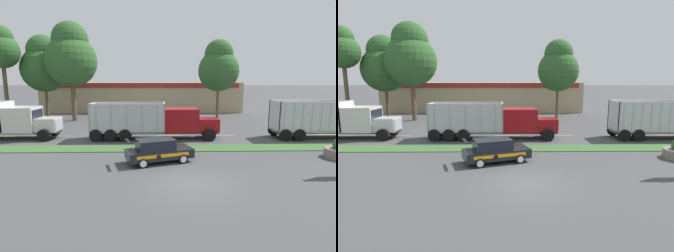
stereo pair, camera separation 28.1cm
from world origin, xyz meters
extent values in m
plane|color=#474749|center=(0.00, 0.00, 0.00)|extent=(600.00, 600.00, 0.00)
cube|color=#3D6633|center=(0.00, 7.26, 0.03)|extent=(120.00, 2.16, 0.06)
cube|color=yellow|center=(-17.00, 12.34, 0.00)|extent=(2.40, 0.14, 0.01)
cube|color=yellow|center=(-11.60, 12.34, 0.00)|extent=(2.40, 0.14, 0.01)
cube|color=yellow|center=(-6.20, 12.34, 0.00)|extent=(2.40, 0.14, 0.01)
cube|color=yellow|center=(-0.80, 12.34, 0.00)|extent=(2.40, 0.14, 0.01)
cube|color=yellow|center=(4.60, 12.34, 0.00)|extent=(2.40, 0.14, 0.01)
cube|color=yellow|center=(10.00, 12.34, 0.00)|extent=(2.40, 0.14, 0.01)
cube|color=yellow|center=(15.40, 12.34, 0.00)|extent=(2.40, 0.14, 0.01)
cube|color=black|center=(-16.88, 11.28, 0.63)|extent=(11.47, 1.38, 0.18)
cube|color=silver|center=(-12.10, 11.28, 1.35)|extent=(1.90, 2.05, 1.25)
cube|color=#B7B7BC|center=(-11.12, 11.28, 1.35)|extent=(0.06, 1.75, 1.06)
cube|color=silver|center=(-14.40, 11.28, 1.86)|extent=(2.70, 2.50, 2.28)
cube|color=black|center=(-13.03, 11.28, 2.26)|extent=(0.04, 2.13, 1.02)
cylinder|color=silver|center=(-15.85, 10.46, 2.75)|extent=(0.14, 0.14, 1.77)
cube|color=silver|center=(-15.83, 11.28, 2.15)|extent=(0.16, 2.50, 2.73)
cylinder|color=black|center=(-12.10, 10.05, 0.54)|extent=(1.09, 0.30, 1.09)
cylinder|color=black|center=(-12.10, 12.51, 0.54)|extent=(1.09, 0.30, 1.09)
cube|color=black|center=(-2.08, 10.96, 0.65)|extent=(11.78, 1.30, 0.18)
cube|color=maroon|center=(2.85, 10.96, 1.32)|extent=(1.93, 1.94, 1.17)
cube|color=#B7B7BC|center=(3.84, 10.96, 1.32)|extent=(0.06, 1.66, 0.99)
cube|color=maroon|center=(0.35, 10.96, 1.80)|extent=(3.08, 2.37, 2.12)
cube|color=black|center=(1.90, 10.96, 2.17)|extent=(0.04, 2.01, 0.95)
cylinder|color=silver|center=(-1.29, 10.19, 2.52)|extent=(0.14, 0.14, 1.44)
cube|color=#B7B7BC|center=(-4.58, 10.96, 0.80)|extent=(6.77, 2.37, 0.12)
cube|color=#B7B7BC|center=(-1.27, 10.96, 2.09)|extent=(0.16, 2.37, 2.59)
cube|color=#B7B7BC|center=(-7.89, 10.96, 2.09)|extent=(0.16, 2.37, 2.59)
cube|color=#B7B7BC|center=(-4.58, 9.86, 2.09)|extent=(6.77, 0.16, 2.59)
cube|color=#B7B7BC|center=(-4.58, 12.06, 2.09)|extent=(6.77, 0.16, 2.59)
cube|color=#A3A3A8|center=(-7.29, 9.76, 2.09)|extent=(0.10, 0.04, 2.46)
cube|color=#A3A3A8|center=(-5.93, 9.76, 2.09)|extent=(0.10, 0.04, 2.46)
cube|color=#A3A3A8|center=(-4.58, 9.76, 2.09)|extent=(0.10, 0.04, 2.46)
cube|color=#A3A3A8|center=(-3.22, 9.76, 2.09)|extent=(0.10, 0.04, 2.46)
cube|color=#A3A3A8|center=(-1.87, 9.76, 2.09)|extent=(0.10, 0.04, 2.46)
cylinder|color=black|center=(2.85, 9.80, 0.56)|extent=(1.12, 0.30, 1.12)
cylinder|color=black|center=(2.85, 12.12, 0.56)|extent=(1.12, 0.30, 1.12)
cylinder|color=black|center=(-7.37, 9.80, 0.56)|extent=(1.12, 0.30, 1.12)
cylinder|color=black|center=(-7.37, 12.12, 0.56)|extent=(1.12, 0.30, 1.12)
cylinder|color=black|center=(-6.07, 9.80, 0.56)|extent=(1.12, 0.30, 1.12)
cylinder|color=black|center=(-6.07, 12.12, 0.56)|extent=(1.12, 0.30, 1.12)
cylinder|color=black|center=(-4.77, 9.80, 0.56)|extent=(1.12, 0.30, 1.12)
cylinder|color=black|center=(-4.77, 12.12, 0.56)|extent=(1.12, 0.30, 1.12)
cube|color=silver|center=(12.41, 10.88, 0.79)|extent=(6.62, 2.54, 0.12)
cube|color=silver|center=(9.18, 10.88, 2.18)|extent=(0.16, 2.54, 2.79)
cube|color=silver|center=(12.41, 9.69, 2.18)|extent=(6.62, 0.16, 2.79)
cube|color=silver|center=(12.41, 12.07, 2.18)|extent=(6.62, 0.16, 2.79)
cube|color=#B2B2B7|center=(9.52, 9.59, 2.18)|extent=(0.10, 0.04, 2.65)
cube|color=#B2B2B7|center=(10.34, 9.59, 2.18)|extent=(0.10, 0.04, 2.65)
cube|color=#B2B2B7|center=(11.17, 9.59, 2.18)|extent=(0.10, 0.04, 2.65)
cube|color=#B2B2B7|center=(12.00, 9.59, 2.18)|extent=(0.10, 0.04, 2.65)
cube|color=#B2B2B7|center=(12.83, 9.59, 2.18)|extent=(0.10, 0.04, 2.65)
cube|color=#B2B2B7|center=(13.65, 9.59, 2.18)|extent=(0.10, 0.04, 2.65)
cylinder|color=black|center=(9.70, 9.63, 0.55)|extent=(1.09, 0.30, 1.09)
cylinder|color=black|center=(9.70, 12.13, 0.55)|extent=(1.09, 0.30, 1.09)
cylinder|color=black|center=(10.98, 9.63, 0.55)|extent=(1.09, 0.30, 1.09)
cylinder|color=black|center=(10.98, 12.13, 0.55)|extent=(1.09, 0.30, 1.09)
cube|color=black|center=(-1.65, 3.75, 0.60)|extent=(4.72, 3.09, 0.60)
cube|color=black|center=(-1.90, 3.67, 1.23)|extent=(2.79, 2.26, 0.65)
cube|color=black|center=(-1.90, 3.67, 1.57)|extent=(2.79, 2.26, 0.04)
cube|color=black|center=(-3.63, 3.08, 1.61)|extent=(0.65, 1.41, 0.03)
cube|color=orange|center=(-1.36, 2.90, 0.66)|extent=(3.33, 1.14, 0.21)
cylinder|color=black|center=(-1.67, 2.79, 0.60)|extent=(0.32, 0.11, 0.33)
cylinder|color=black|center=(-0.09, 3.38, 0.30)|extent=(0.64, 0.38, 0.61)
cylinder|color=silver|center=(-0.06, 3.28, 0.30)|extent=(0.41, 0.15, 0.43)
cylinder|color=black|center=(-0.64, 4.99, 0.30)|extent=(0.64, 0.38, 0.61)
cylinder|color=silver|center=(-0.67, 5.09, 0.30)|extent=(0.41, 0.15, 0.43)
cylinder|color=black|center=(-2.67, 2.51, 0.30)|extent=(0.64, 0.38, 0.61)
cylinder|color=silver|center=(-2.63, 2.41, 0.30)|extent=(0.41, 0.15, 0.43)
cylinder|color=black|center=(-3.21, 4.12, 0.30)|extent=(0.64, 0.38, 0.61)
cylinder|color=silver|center=(-3.25, 4.22, 0.30)|extent=(0.41, 0.15, 0.43)
cube|color=tan|center=(-4.72, 36.30, 2.53)|extent=(33.85, 12.00, 5.06)
cube|color=maroon|center=(-4.72, 30.25, 4.61)|extent=(32.16, 0.10, 0.80)
cylinder|color=brown|center=(-18.01, 25.00, 2.61)|extent=(0.42, 0.42, 5.23)
sphere|color=#2D5B28|center=(-18.01, 25.00, 6.96)|extent=(6.30, 6.30, 6.30)
sphere|color=#2D5B28|center=(-18.01, 25.00, 9.48)|extent=(4.41, 4.41, 4.41)
cylinder|color=brown|center=(-21.68, 21.60, 3.95)|extent=(0.50, 0.50, 7.90)
sphere|color=#2D5B28|center=(-21.68, 21.60, 9.07)|extent=(4.26, 4.26, 4.26)
sphere|color=#2D5B28|center=(-21.68, 21.60, 10.77)|extent=(2.98, 2.98, 2.98)
cylinder|color=brown|center=(6.42, 23.47, 2.59)|extent=(0.37, 0.37, 5.18)
sphere|color=#2D5B28|center=(6.42, 23.47, 6.73)|extent=(5.62, 5.62, 5.62)
sphere|color=#2D5B28|center=(6.42, 23.47, 8.97)|extent=(3.94, 3.94, 3.94)
cylinder|color=brown|center=(-13.36, 22.61, 3.05)|extent=(0.63, 0.63, 6.10)
sphere|color=#2D5B28|center=(-13.36, 22.61, 7.95)|extent=(6.72, 6.72, 6.72)
sphere|color=#2D5B28|center=(-13.36, 22.61, 10.64)|extent=(4.70, 4.70, 4.70)
camera|label=1|loc=(-1.51, -13.22, 5.41)|focal=28.00mm
camera|label=2|loc=(-1.23, -13.23, 5.41)|focal=28.00mm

